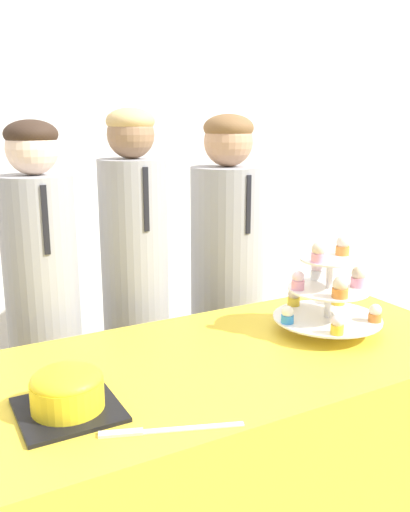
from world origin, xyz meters
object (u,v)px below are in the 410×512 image
at_px(student_1, 137,310).
at_px(student_2, 227,299).
at_px(cupcake_stand, 329,293).
at_px(student_0, 46,331).
at_px(round_cake, 67,391).
at_px(cake_knife, 147,432).

xyz_separation_m(student_1, student_2, (0.40, 0.00, -0.02)).
bearing_deg(cupcake_stand, student_2, 90.97).
bearing_deg(student_2, student_0, -180.00).
xyz_separation_m(round_cake, student_0, (0.10, 0.70, -0.12)).
xyz_separation_m(cupcake_stand, student_1, (-0.41, 0.60, -0.18)).
bearing_deg(student_2, round_cake, -140.19).
relative_size(round_cake, student_1, 0.16).
height_order(cake_knife, student_0, student_0).
distance_m(student_0, student_2, 0.74).
distance_m(cake_knife, student_1, 0.93).
xyz_separation_m(student_0, student_1, (0.34, 0.00, 0.02)).
bearing_deg(student_0, cake_knife, -88.38).
bearing_deg(round_cake, student_2, 39.81).
bearing_deg(round_cake, student_0, 81.83).
bearing_deg(cake_knife, student_1, 89.83).
relative_size(student_0, student_1, 0.97).
height_order(round_cake, cake_knife, round_cake).
bearing_deg(student_0, round_cake, -98.17).
xyz_separation_m(round_cake, student_1, (0.44, 0.70, -0.10)).
height_order(student_0, student_1, student_1).
distance_m(round_cake, cake_knife, 0.21).
relative_size(student_1, student_2, 1.01).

